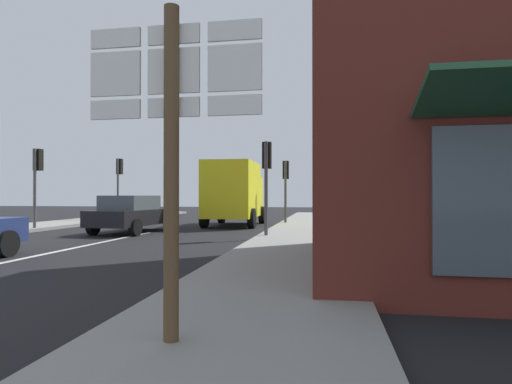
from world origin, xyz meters
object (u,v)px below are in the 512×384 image
object	(u,v)px
traffic_light_far_right	(286,178)
traffic_light_near_left	(37,170)
route_sign_post	(172,137)
traffic_light_near_right	(267,167)
sedan_far	(133,213)
traffic_light_far_left	(119,175)
delivery_truck	(234,192)

from	to	relation	value
traffic_light_far_right	traffic_light_near_left	xyz separation A→B (m)	(-9.87, -5.22, 0.15)
route_sign_post	traffic_light_near_right	xyz separation A→B (m)	(-0.60, 10.41, 0.43)
sedan_far	traffic_light_near_left	world-z (taller)	traffic_light_near_left
traffic_light_far_right	traffic_light_far_left	distance (m)	10.03
traffic_light_near_right	traffic_light_near_left	distance (m)	9.99
traffic_light_far_right	delivery_truck	bearing A→B (deg)	-159.06
sedan_far	traffic_light_far_left	world-z (taller)	traffic_light_far_left
route_sign_post	traffic_light_far_left	xyz separation A→B (m)	(-10.46, 18.96, 0.67)
traffic_light_near_right	traffic_light_near_left	xyz separation A→B (m)	(-9.87, 1.57, 0.09)
traffic_light_near_left	traffic_light_far_left	bearing A→B (deg)	90.00
traffic_light_near_right	traffic_light_far_left	distance (m)	13.06
sedan_far	traffic_light_far_right	world-z (taller)	traffic_light_far_right
sedan_far	traffic_light_far_left	size ratio (longest dim) A/B	1.20
delivery_truck	route_sign_post	size ratio (longest dim) A/B	1.57
delivery_truck	traffic_light_near_left	world-z (taller)	traffic_light_near_left
traffic_light_far_left	traffic_light_near_left	distance (m)	6.98
route_sign_post	delivery_truck	bearing A→B (deg)	100.50
traffic_light_near_right	traffic_light_far_left	world-z (taller)	traffic_light_far_left
sedan_far	traffic_light_near_left	bearing A→B (deg)	178.93
delivery_truck	traffic_light_far_left	world-z (taller)	traffic_light_far_left
traffic_light_far_right	traffic_light_far_left	bearing A→B (deg)	169.92
route_sign_post	traffic_light_far_left	size ratio (longest dim) A/B	0.89
route_sign_post	traffic_light_near_left	distance (m)	15.92
sedan_far	traffic_light_near_right	distance (m)	6.02
traffic_light_far_right	traffic_light_near_right	world-z (taller)	traffic_light_near_right
traffic_light_near_left	route_sign_post	bearing A→B (deg)	-48.87
traffic_light_far_left	traffic_light_near_left	world-z (taller)	traffic_light_far_left
sedan_far	traffic_light_far_right	bearing A→B (deg)	43.49
sedan_far	traffic_light_near_right	size ratio (longest dim) A/B	1.31
traffic_light_far_right	traffic_light_near_left	bearing A→B (deg)	-152.11
sedan_far	traffic_light_near_right	xyz separation A→B (m)	(5.59, -1.49, 1.68)
route_sign_post	traffic_light_near_left	size ratio (longest dim) A/B	0.94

